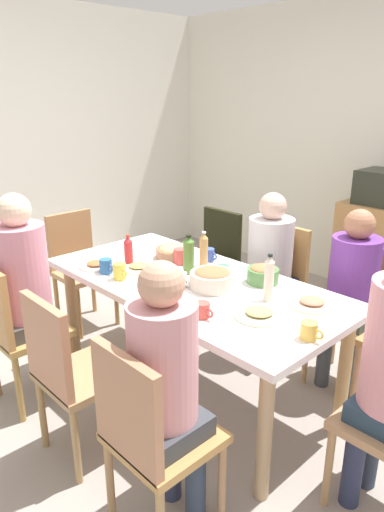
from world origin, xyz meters
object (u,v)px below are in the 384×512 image
person_3 (351,286)px  chair_3 (355,308)px  cup_2 (106,266)px  bottle_0 (204,250)px  chair_4 (78,262)px  cup_7 (209,255)px  chair_1 (69,369)px  plate_4 (160,294)px  person_7 (166,380)px  plate_2 (312,303)px  bowl_2 (175,252)px  cup_1 (181,280)px  plate_1 (259,314)px  bottle_1 (189,255)px  bottle_3 (269,279)px  chair_0 (213,259)px  person_2 (25,282)px  cup_3 (180,256)px  chair_5 (275,281)px  cup_5 (309,331)px  plate_3 (139,267)px  cup_0 (223,272)px  person_5 (269,259)px  bottle_2 (128,251)px  side_cabinet (380,256)px  bowl_0 (212,278)px  cup_4 (120,271)px  chair_7 (149,432)px  bowl_1 (263,274)px  chair_2 (15,326)px  cup_6 (203,310)px  plate_0 (96,265)px  dining_table (192,293)px

person_3 → chair_3: bearing=90.0°
cup_2 → bottle_0: 0.61m
chair_4 → cup_7: 1.21m
chair_1 → plate_4: bearing=85.2°
person_7 → cup_2: (-1.06, 0.43, 0.08)m
plate_2 → bottle_0: size_ratio=1.03×
chair_1 → chair_3: same height
cup_7 → person_3: bearing=27.9°
bowl_2 → plate_4: bearing=-49.1°
person_3 → cup_1: 1.03m
plate_1 → bottle_1: (-0.66, 0.15, 0.10)m
bottle_0 → person_3: bearing=34.4°
person_3 → bottle_3: (-0.14, -0.63, 0.18)m
chair_0 → plate_1: bearing=-37.5°
person_2 → cup_3: size_ratio=10.80×
chair_5 → person_3: bearing=-8.5°
bottle_1 → cup_5: bearing=-9.7°
plate_3 → chair_5: bearing=69.3°
plate_2 → cup_0: cup_0 is taller
person_5 → bottle_2: bearing=-118.8°
plate_1 → cup_3: size_ratio=2.08×
cup_2 → side_cabinet: bearing=74.8°
person_2 → bottle_0: (0.49, 0.96, 0.10)m
bowl_0 → cup_0: 0.17m
cup_1 → cup_3: (-0.28, 0.25, 0.01)m
cup_3 → cup_7: bearing=63.4°
cup_7 → side_cabinet: (0.36, 1.74, -0.34)m
cup_4 → bottle_2: bearing=131.0°
bottle_3 → cup_4: bearing=-153.5°
plate_4 → bottle_2: bearing=161.7°
person_7 → chair_4: bearing=159.2°
chair_7 → cup_7: bearing=124.7°
chair_1 → chair_5: same height
bottle_1 → bottle_3: size_ratio=0.94×
bowl_1 → person_7: bearing=-72.6°
chair_1 → chair_2: same height
chair_1 → plate_2: (0.68, 1.03, 0.25)m
chair_5 → cup_1: 0.97m
chair_7 → plate_1: size_ratio=3.66×
person_2 → person_5: person_2 is taller
bottle_2 → chair_4: bearing=172.5°
cup_5 → chair_7: bearing=-108.3°
plate_3 → chair_2: bearing=-110.4°
chair_1 → cup_5: size_ratio=8.00×
chair_4 → cup_4: (1.00, -0.29, 0.28)m
cup_0 → cup_6: 0.53m
bottle_0 → cup_0: bearing=-16.1°
plate_1 → plate_3: bearing=-178.0°
chair_7 → plate_0: 1.33m
dining_table → bowl_2: size_ratio=7.20×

